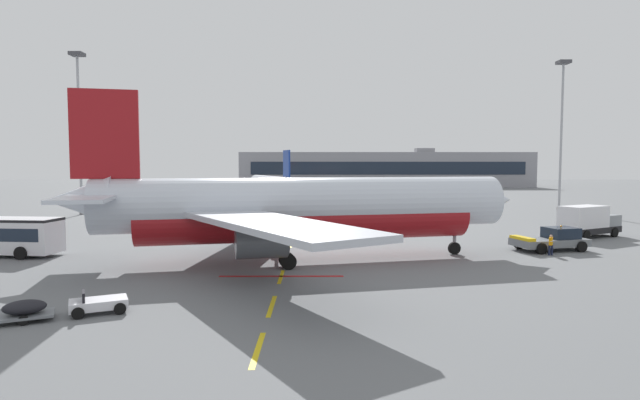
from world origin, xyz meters
TOP-DOWN VIEW (x-y plane):
  - ground at (40.00, 40.00)m, footprint 400.00×400.00m
  - apron_paint_markings at (18.00, 35.77)m, footprint 8.00×93.04m
  - airliner_foreground at (19.09, 27.28)m, footprint 34.57×33.79m
  - pushback_tug at (39.98, 31.99)m, footprint 6.51×4.29m
  - airliner_mid_left at (11.24, 91.23)m, footprint 26.09×27.16m
  - catering_truck at (3.76, 45.78)m, footprint 4.08×7.38m
  - ground_power_truck at (47.00, 39.63)m, footprint 7.30×5.46m
  - ground_crew_worker at (38.78, 29.57)m, footprint 0.48×0.53m
  - apron_light_mast_near at (-13.63, 63.57)m, footprint 1.80×1.80m
  - apron_light_mast_far at (58.29, 69.58)m, footprint 1.80×1.80m
  - terminal_satellite at (42.67, 163.71)m, footprint 93.55×26.62m

SIDE VIEW (x-z plane):
  - ground at x=40.00m, z-range 0.00..0.00m
  - apron_paint_markings at x=18.00m, z-range 0.00..0.01m
  - pushback_tug at x=39.98m, z-range -0.14..1.94m
  - ground_crew_worker at x=38.78m, z-range 0.11..1.75m
  - catering_truck at x=3.76m, z-range 0.08..3.22m
  - ground_power_truck at x=47.00m, z-range 0.08..3.22m
  - airliner_mid_left at x=11.24m, z-range -1.72..8.04m
  - airliner_foreground at x=19.09m, z-range -2.15..10.05m
  - terminal_satellite at x=42.67m, z-range -0.79..11.98m
  - apron_light_mast_near at x=-13.63m, z-range 2.94..25.98m
  - apron_light_mast_far at x=58.29m, z-range 2.95..26.13m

